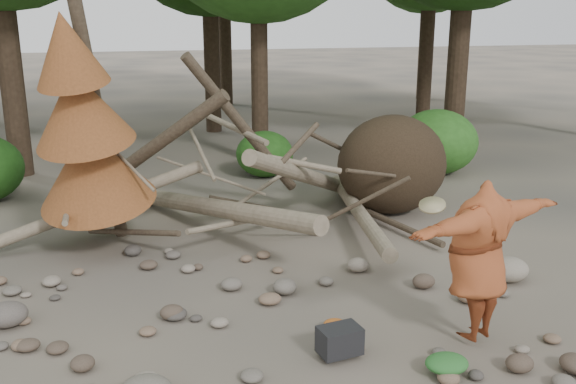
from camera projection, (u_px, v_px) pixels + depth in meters
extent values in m
plane|color=#514C44|center=(338.00, 324.00, 8.36)|extent=(120.00, 120.00, 0.00)
ellipsoid|color=#332619|center=(392.00, 164.00, 12.73)|extent=(2.20, 1.87, 1.98)
cylinder|color=gray|center=(217.00, 208.00, 11.40)|extent=(2.61, 5.11, 1.08)
cylinder|color=gray|center=(306.00, 176.00, 12.21)|extent=(3.18, 3.71, 1.90)
cylinder|color=brown|center=(143.00, 155.00, 11.71)|extent=(3.08, 1.91, 2.49)
cylinder|color=gray|center=(358.00, 211.00, 11.91)|extent=(1.13, 4.98, 0.43)
cylinder|color=brown|center=(243.00, 126.00, 12.25)|extent=(2.39, 1.03, 2.89)
cylinder|color=gray|center=(100.00, 204.00, 11.14)|extent=(3.71, 0.86, 1.20)
cylinder|color=#4C3F30|center=(132.00, 232.00, 10.91)|extent=(1.52, 1.70, 0.49)
cylinder|color=gray|center=(273.00, 180.00, 12.28)|extent=(1.57, 0.85, 0.69)
cylinder|color=#4C3F30|center=(344.00, 150.00, 13.03)|extent=(1.92, 1.25, 1.10)
cylinder|color=gray|center=(200.00, 151.00, 11.56)|extent=(0.37, 1.42, 0.85)
cylinder|color=#4C3F30|center=(394.00, 223.00, 11.83)|extent=(0.79, 2.54, 0.12)
cylinder|color=gray|center=(235.00, 223.00, 10.92)|extent=(1.78, 1.11, 0.29)
cylinder|color=#4C3F30|center=(99.00, 120.00, 10.57)|extent=(0.67, 1.13, 4.35)
cone|color=brown|center=(92.00, 166.00, 10.44)|extent=(2.06, 2.13, 1.86)
cone|color=brown|center=(79.00, 107.00, 9.94)|extent=(1.71, 1.78, 1.65)
cone|color=brown|center=(67.00, 48.00, 9.50)|extent=(1.23, 1.30, 1.41)
cylinder|color=#38281C|center=(259.00, 25.00, 16.18)|extent=(0.44, 0.44, 7.14)
cylinder|color=#38281C|center=(429.00, 7.00, 22.05)|extent=(0.50, 0.50, 8.12)
cylinder|color=#38281C|center=(426.00, 11.00, 28.59)|extent=(0.46, 0.46, 7.84)
ellipsoid|color=#275D1B|center=(265.00, 154.00, 15.65)|extent=(1.40, 1.40, 1.12)
ellipsoid|color=#306E22|center=(437.00, 142.00, 15.88)|extent=(2.00, 2.00, 1.60)
imported|color=#9B4623|center=(479.00, 260.00, 7.63)|extent=(2.53, 1.40, 1.99)
cylinder|color=#97895F|center=(432.00, 205.00, 6.83)|extent=(0.35, 0.36, 0.16)
cube|color=black|center=(339.00, 345.00, 7.51)|extent=(0.54, 0.40, 0.33)
ellipsoid|color=#29672A|center=(446.00, 367.00, 7.17)|extent=(0.50, 0.41, 0.19)
ellipsoid|color=#A7541C|center=(334.00, 327.00, 8.17)|extent=(0.28, 0.23, 0.10)
ellipsoid|color=gray|center=(509.00, 269.00, 9.65)|extent=(0.61, 0.54, 0.36)
ellipsoid|color=#605851|center=(7.00, 314.00, 8.27)|extent=(0.53, 0.48, 0.32)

